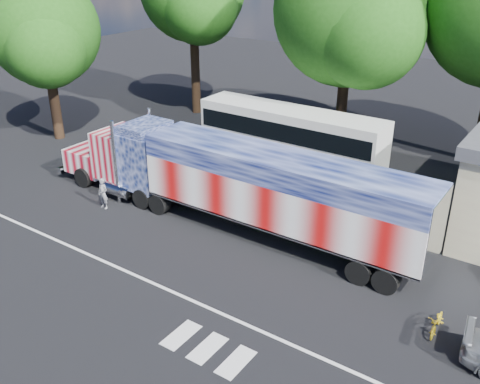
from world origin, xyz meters
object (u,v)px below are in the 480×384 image
Objects in this scene: coach_bus at (290,136)px; bicycle at (437,323)px; tree_n_mid at (352,11)px; woman at (103,193)px; semi_truck at (233,182)px; tree_w_a at (44,31)px.

coach_bus is 16.73m from bicycle.
woman is at bearing -113.02° from tree_n_mid.
semi_truck is 8.89m from coach_bus.
bicycle is 29.74m from tree_w_a.
semi_truck reaches higher than bicycle.
woman is (-4.92, -11.03, -0.98)m from coach_bus.
semi_truck is at bearing 18.98° from woman.
tree_w_a is at bearing 166.43° from bicycle.
tree_n_mid reaches higher than coach_bus.
tree_n_mid is (17.41, 9.40, 1.49)m from tree_w_a.
semi_truck is 1.92× the size of tree_w_a.
tree_w_a is (-10.93, 5.85, 6.59)m from woman.
bicycle is 20.63m from tree_n_mid.
semi_truck is 14.49m from tree_n_mid.
tree_w_a is at bearing -161.92° from coach_bus.
coach_bus is 8.41m from tree_n_mid.
semi_truck is 12.78× the size of woman.
tree_n_mid is at bearing 123.61° from bicycle.
bicycle is at bearing -54.64° from tree_n_mid.
tree_w_a is 19.85m from tree_n_mid.
coach_bus is 12.11m from woman.
tree_w_a reaches higher than semi_truck.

